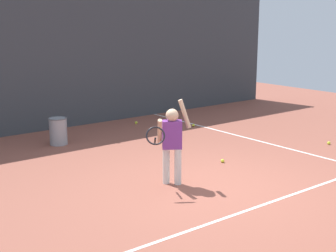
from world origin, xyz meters
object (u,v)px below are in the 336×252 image
object	(u,v)px
tennis_ball_3	(329,143)
tennis_ball_1	(223,161)
tennis_ball_2	(193,125)
tennis_ball_0	(136,123)
tennis_player	(171,139)
ball_hopper	(58,131)

from	to	relation	value
tennis_ball_3	tennis_ball_1	bearing A→B (deg)	170.43
tennis_ball_2	tennis_ball_0	bearing A→B (deg)	130.13
tennis_ball_2	tennis_ball_3	world-z (taller)	same
tennis_ball_0	tennis_ball_2	world-z (taller)	same
tennis_ball_2	tennis_ball_1	bearing A→B (deg)	-120.88
tennis_player	tennis_ball_1	distance (m)	1.65
ball_hopper	tennis_ball_0	world-z (taller)	ball_hopper
ball_hopper	tennis_ball_2	distance (m)	3.33
ball_hopper	tennis_ball_3	size ratio (longest dim) A/B	8.52
tennis_player	tennis_ball_1	xyz separation A→B (m)	(1.45, 0.34, -0.69)
tennis_ball_1	tennis_ball_3	world-z (taller)	same
tennis_ball_0	tennis_ball_2	bearing A→B (deg)	-49.87
tennis_ball_2	tennis_ball_3	distance (m)	3.20
ball_hopper	tennis_ball_1	distance (m)	3.51
tennis_player	tennis_ball_2	size ratio (longest dim) A/B	20.46
tennis_player	ball_hopper	distance (m)	3.40
tennis_player	tennis_ball_2	world-z (taller)	tennis_player
tennis_ball_1	tennis_ball_3	distance (m)	2.66
tennis_player	tennis_ball_3	xyz separation A→B (m)	(4.08, -0.11, -0.69)
tennis_ball_1	ball_hopper	bearing A→B (deg)	120.21
ball_hopper	tennis_ball_0	xyz separation A→B (m)	(2.37, 0.63, -0.26)
tennis_ball_0	tennis_ball_1	bearing A→B (deg)	-99.52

